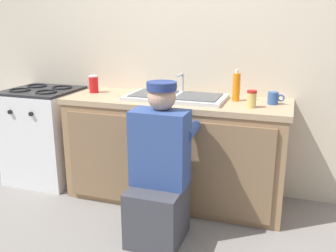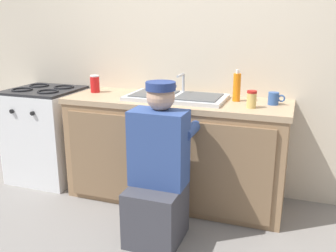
{
  "view_description": "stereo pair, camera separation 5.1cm",
  "coord_description": "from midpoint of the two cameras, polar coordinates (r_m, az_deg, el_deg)",
  "views": [
    {
      "loc": [
        0.89,
        -2.55,
        1.49
      ],
      "look_at": [
        0.0,
        0.1,
        0.7
      ],
      "focal_mm": 40.0,
      "sensor_mm": 36.0,
      "label": 1
    },
    {
      "loc": [
        0.94,
        -2.54,
        1.49
      ],
      "look_at": [
        0.0,
        0.1,
        0.7
      ],
      "focal_mm": 40.0,
      "sensor_mm": 36.0,
      "label": 2
    }
  ],
  "objects": [
    {
      "name": "ground_plane",
      "position": [
        3.09,
        -0.16,
        -13.04
      ],
      "size": [
        12.0,
        12.0,
        0.0
      ],
      "primitive_type": "plane",
      "color": "gray"
    },
    {
      "name": "back_wall",
      "position": [
        3.33,
        3.69,
        11.64
      ],
      "size": [
        6.0,
        0.1,
        2.5
      ],
      "primitive_type": "cube",
      "color": "beige",
      "rests_on": "ground_plane"
    },
    {
      "name": "counter_cabinet",
      "position": [
        3.17,
        1.62,
        -4.05
      ],
      "size": [
        1.79,
        0.62,
        0.83
      ],
      "color": "#997551",
      "rests_on": "ground_plane"
    },
    {
      "name": "countertop",
      "position": [
        3.06,
        1.74,
        3.72
      ],
      "size": [
        1.83,
        0.62,
        0.04
      ],
      "primitive_type": "cube",
      "color": "tan",
      "rests_on": "counter_cabinet"
    },
    {
      "name": "sink_double_basin",
      "position": [
        3.05,
        1.76,
        4.48
      ],
      "size": [
        0.8,
        0.44,
        0.19
      ],
      "color": "silver",
      "rests_on": "countertop"
    },
    {
      "name": "stove_range",
      "position": [
        3.76,
        -17.52,
        -1.16
      ],
      "size": [
        0.62,
        0.62,
        0.89
      ],
      "color": "white",
      "rests_on": "ground_plane"
    },
    {
      "name": "plumber_person",
      "position": [
        2.58,
        -0.97,
        -7.71
      ],
      "size": [
        0.42,
        0.61,
        1.1
      ],
      "color": "#3F3F47",
      "rests_on": "ground_plane"
    },
    {
      "name": "soap_bottle_orange",
      "position": [
        3.01,
        10.91,
        5.86
      ],
      "size": [
        0.06,
        0.06,
        0.25
      ],
      "color": "orange",
      "rests_on": "countertop"
    },
    {
      "name": "condiment_jar",
      "position": [
        2.8,
        13.12,
        3.99
      ],
      "size": [
        0.07,
        0.07,
        0.13
      ],
      "color": "#DBB760",
      "rests_on": "countertop"
    },
    {
      "name": "coffee_mug",
      "position": [
        2.96,
        16.31,
        4.04
      ],
      "size": [
        0.13,
        0.08,
        0.09
      ],
      "color": "#335699",
      "rests_on": "countertop"
    },
    {
      "name": "soda_cup_red",
      "position": [
        3.39,
        -10.65,
        6.32
      ],
      "size": [
        0.08,
        0.08,
        0.15
      ],
      "color": "red",
      "rests_on": "countertop"
    }
  ]
}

